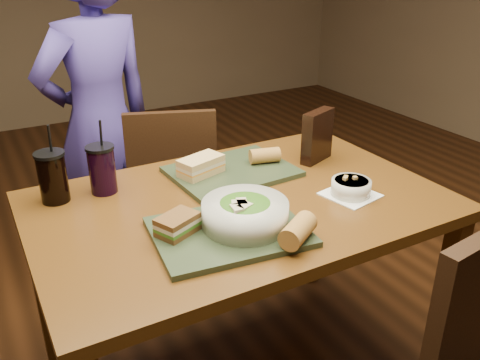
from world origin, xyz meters
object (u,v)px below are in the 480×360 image
tray_far (232,172)px  baguette_far (265,156)px  cup_cola (53,177)px  sandwich_far (201,166)px  salad_bowl (245,212)px  sandwich_near (177,224)px  chair_far (166,190)px  soup_bowl (351,187)px  tray_near (229,232)px  dining_table (240,224)px  diner (100,125)px  baguette_near (298,231)px  cup_berry (102,169)px  chip_bag (317,136)px

tray_far → baguette_far: baguette_far is taller
cup_cola → sandwich_far: bearing=-8.4°
sandwich_far → salad_bowl: bearing=-96.3°
sandwich_near → chair_far: bearing=71.7°
soup_bowl → tray_near: bearing=-176.5°
sandwich_near → dining_table: bearing=25.1°
sandwich_near → cup_cola: 0.48m
soup_bowl → sandwich_near: bearing=177.9°
diner → baguette_near: 1.24m
chair_far → salad_bowl: (-0.09, -0.88, 0.32)m
salad_bowl → cup_berry: bearing=122.2°
tray_near → cup_berry: bearing=117.4°
dining_table → soup_bowl: (0.33, -0.15, 0.12)m
diner → cup_berry: bearing=59.6°
chair_far → tray_near: chair_far is taller
baguette_far → dining_table: bearing=-137.6°
diner → sandwich_far: diner is taller
baguette_near → cup_berry: 0.69m
soup_bowl → sandwich_far: (-0.37, 0.36, 0.02)m
chair_far → diner: (-0.21, 0.20, 0.28)m
soup_bowl → cup_cola: (-0.85, 0.43, 0.05)m
dining_table → cup_cola: bearing=151.5°
chip_bag → cup_cola: bearing=150.8°
tray_near → sandwich_near: size_ratio=3.11×
tray_far → cup_berry: (-0.44, 0.08, 0.07)m
chair_far → chip_bag: 0.77m
chair_far → chip_bag: chip_bag is taller
tray_near → baguette_near: bearing=-47.6°
chair_far → cup_cola: cup_cola is taller
dining_table → soup_bowl: 0.38m
dining_table → sandwich_near: sandwich_near is taller
sandwich_far → chip_bag: 0.46m
chair_far → baguette_near: (-0.01, -1.02, 0.31)m
tray_near → baguette_near: size_ratio=3.36×
tray_far → sandwich_near: 0.47m
dining_table → sandwich_near: 0.32m
baguette_far → chair_far: bearing=111.5°
soup_bowl → sandwich_far: sandwich_far is taller
tray_far → baguette_near: 0.52m
salad_bowl → baguette_near: bearing=-60.3°
tray_far → sandwich_far: size_ratio=2.42×
chair_far → baguette_near: size_ratio=7.02×
baguette_far → chip_bag: size_ratio=0.56×
baguette_near → salad_bowl: bearing=119.7°
salad_bowl → cup_cola: bearing=133.6°
soup_bowl → cup_cola: cup_cola is taller
sandwich_far → baguette_far: bearing=-4.3°
dining_table → chip_bag: 0.48m
salad_bowl → cup_cola: (-0.43, 0.46, 0.02)m
dining_table → chair_far: chair_far is taller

